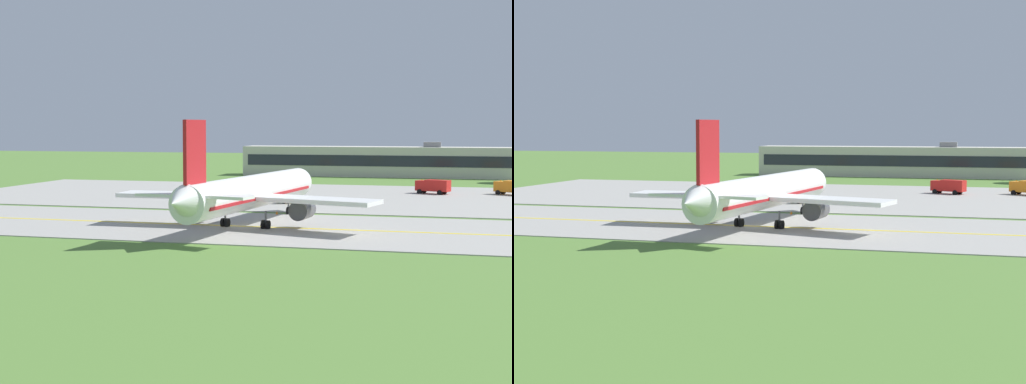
# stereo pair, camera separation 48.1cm
# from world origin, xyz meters

# --- Properties ---
(ground_plane) EXTENTS (500.00, 500.00, 0.00)m
(ground_plane) POSITION_xyz_m (0.00, 0.00, 0.00)
(ground_plane) COLOR #517A33
(taxiway_strip) EXTENTS (240.00, 28.00, 0.10)m
(taxiway_strip) POSITION_xyz_m (0.00, 0.00, 0.05)
(taxiway_strip) COLOR #9E9B93
(taxiway_strip) RESTS_ON ground
(apron_pad) EXTENTS (140.00, 52.00, 0.10)m
(apron_pad) POSITION_xyz_m (10.00, 42.00, 0.05)
(apron_pad) COLOR #9E9B93
(apron_pad) RESTS_ON ground
(taxiway_centreline) EXTENTS (220.00, 0.60, 0.01)m
(taxiway_centreline) POSITION_xyz_m (0.00, 0.00, 0.11)
(taxiway_centreline) COLOR yellow
(taxiway_centreline) RESTS_ON taxiway_strip
(airplane_lead) EXTENTS (32.25, 39.63, 12.70)m
(airplane_lead) POSITION_xyz_m (2.40, 0.41, 4.13)
(airplane_lead) COLOR white
(airplane_lead) RESTS_ON ground
(service_truck_baggage) EXTENTS (5.32, 6.43, 2.59)m
(service_truck_baggage) POSITION_xyz_m (0.44, 29.11, 1.18)
(service_truck_baggage) COLOR yellow
(service_truck_baggage) RESTS_ON ground
(service_truck_fuel) EXTENTS (2.61, 6.11, 2.60)m
(service_truck_fuel) POSITION_xyz_m (-12.84, 43.06, 1.53)
(service_truck_fuel) COLOR orange
(service_truck_fuel) RESTS_ON ground
(service_truck_catering) EXTENTS (6.33, 4.14, 2.60)m
(service_truck_catering) POSITION_xyz_m (22.26, 51.26, 1.53)
(service_truck_catering) COLOR red
(service_truck_catering) RESTS_ON ground
(service_truck_pushback) EXTENTS (6.24, 4.72, 2.60)m
(service_truck_pushback) POSITION_xyz_m (35.72, 52.37, 1.53)
(service_truck_pushback) COLOR orange
(service_truck_pushback) RESTS_ON ground
(terminal_building) EXTENTS (65.05, 9.17, 8.41)m
(terminal_building) POSITION_xyz_m (7.57, 98.07, 3.63)
(terminal_building) COLOR beige
(terminal_building) RESTS_ON ground
(traffic_cone_near_edge) EXTENTS (0.44, 0.44, 0.60)m
(traffic_cone_near_edge) POSITION_xyz_m (2.69, 13.13, 0.30)
(traffic_cone_near_edge) COLOR orange
(traffic_cone_near_edge) RESTS_ON ground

